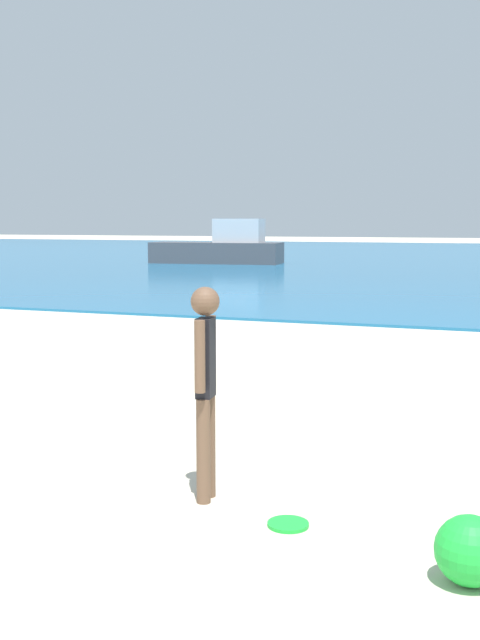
# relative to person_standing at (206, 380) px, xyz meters

# --- Properties ---
(person_standing) EXTENTS (0.21, 0.36, 1.59)m
(person_standing) POSITION_rel_person_standing_xyz_m (0.00, 0.00, 0.00)
(person_standing) COLOR brown
(person_standing) RESTS_ON ground
(frisbee) EXTENTS (0.28, 0.28, 0.03)m
(frisbee) POSITION_rel_person_standing_xyz_m (0.72, -0.28, -0.89)
(frisbee) COLOR green
(frisbee) RESTS_ON ground
(boat_far) EXTENTS (6.44, 2.64, 2.13)m
(boat_far) POSITION_rel_person_standing_xyz_m (-11.90, 29.53, -0.11)
(boat_far) COLOR #4C4C51
(boat_far) RESTS_ON water
(beach_ball) EXTENTS (0.41, 0.41, 0.41)m
(beach_ball) POSITION_rel_person_standing_xyz_m (1.94, -0.73, -0.70)
(beach_ball) COLOR green
(beach_ball) RESTS_ON ground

